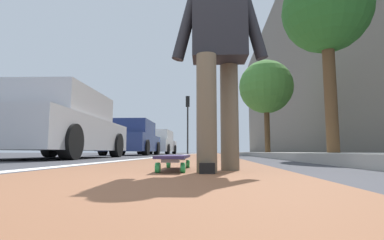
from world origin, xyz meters
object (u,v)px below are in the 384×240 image
skater_person (219,45)px  parked_car_mid (133,139)px  skateboard (175,158)px  parked_car_near (58,126)px  street_tree_mid (266,87)px  traffic_light (188,114)px  parked_car_far (158,143)px  street_tree_near (326,12)px

skater_person → parked_car_mid: (10.17, 3.50, -0.24)m
skateboard → parked_car_near: (3.90, 3.12, 0.61)m
parked_car_mid → skateboard: bearing=-162.5°
skateboard → skater_person: 0.92m
skater_person → street_tree_mid: bearing=-12.2°
skater_person → parked_car_near: 5.33m
traffic_light → parked_car_mid: bearing=170.3°
parked_car_far → traffic_light: size_ratio=1.02×
parked_car_mid → parked_car_near: bearing=-179.6°
street_tree_mid → parked_car_near: bearing=139.7°
skateboard → parked_car_far: size_ratio=0.19×
skater_person → street_tree_near: bearing=-31.1°
skater_person → street_tree_near: 5.07m
skater_person → street_tree_mid: 11.37m
skateboard → traffic_light: size_ratio=0.19×
traffic_light → street_tree_near: 16.12m
parked_car_mid → street_tree_mid: street_tree_mid is taller
skateboard → parked_car_far: (15.80, 3.12, 0.60)m
skateboard → skater_person: (-0.15, -0.35, 0.84)m
skater_person → parked_car_mid: size_ratio=0.40×
skateboard → street_tree_mid: size_ratio=0.20×
parked_car_mid → traffic_light: 9.71m
skateboard → traffic_light: 19.60m
street_tree_near → parked_car_near: bearing=88.8°
parked_car_near → traffic_light: bearing=-5.7°
skater_person → parked_car_far: (15.95, 3.47, -0.24)m
street_tree_near → parked_car_mid: bearing=43.2°
skateboard → parked_car_far: bearing=11.2°
parked_car_far → street_tree_mid: size_ratio=1.04×
skater_person → parked_car_near: skater_person is taller
street_tree_near → parked_car_far: bearing=25.9°
traffic_light → street_tree_near: size_ratio=1.07×
parked_car_far → skateboard: bearing=-168.8°
parked_car_far → traffic_light: traffic_light is taller
street_tree_near → street_tree_mid: size_ratio=0.95×
parked_car_mid → skater_person: bearing=-161.0°
traffic_light → street_tree_mid: bearing=-153.4°
skater_person → traffic_light: traffic_light is taller
street_tree_near → street_tree_mid: 6.99m
skater_person → street_tree_mid: (10.92, -2.37, 2.11)m
parked_car_mid → traffic_light: traffic_light is taller
street_tree_near → street_tree_mid: street_tree_mid is taller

